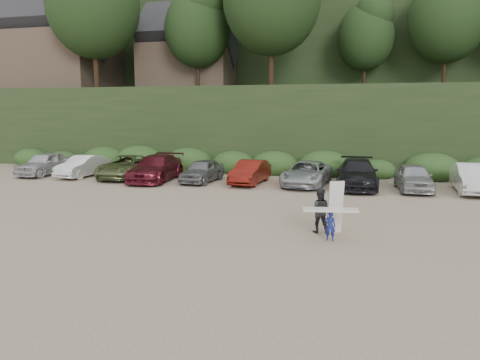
# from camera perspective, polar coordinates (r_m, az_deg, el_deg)

# --- Properties ---
(ground) EXTENTS (120.00, 120.00, 0.00)m
(ground) POSITION_cam_1_polar(r_m,az_deg,el_deg) (17.39, 3.27, -5.90)
(ground) COLOR tan
(ground) RESTS_ON ground
(hillside_backdrop) EXTENTS (90.00, 41.50, 28.00)m
(hillside_backdrop) POSITION_cam_1_polar(r_m,az_deg,el_deg) (53.01, 11.23, 15.88)
(hillside_backdrop) COLOR black
(hillside_backdrop) RESTS_ON ground
(parked_cars) EXTENTS (39.22, 6.11, 1.65)m
(parked_cars) POSITION_cam_1_polar(r_m,az_deg,el_deg) (26.84, 11.38, 0.71)
(parked_cars) COLOR silver
(parked_cars) RESTS_ON ground
(child_surfer) EXTENTS (1.87, 0.79, 1.09)m
(child_surfer) POSITION_cam_1_polar(r_m,az_deg,el_deg) (15.92, 10.95, -4.67)
(child_surfer) COLOR navy
(child_surfer) RESTS_ON ground
(adult_surfer) EXTENTS (1.27, 0.67, 1.88)m
(adult_surfer) POSITION_cam_1_polar(r_m,az_deg,el_deg) (16.86, 9.81, -3.65)
(adult_surfer) COLOR black
(adult_surfer) RESTS_ON ground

